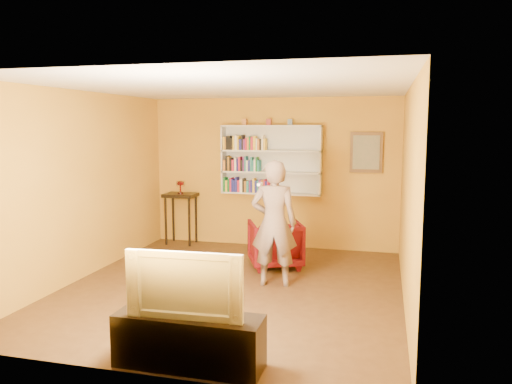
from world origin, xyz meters
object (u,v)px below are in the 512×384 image
bookshelf (272,160)px  television (188,282)px  person (274,223)px  tv_cabinet (189,341)px  armchair (275,244)px  ruby_lustre (180,184)px  console_table (181,202)px

bookshelf → television: 4.74m
person → television: bearing=76.6°
bookshelf → tv_cabinet: (0.28, -4.66, -1.35)m
person → tv_cabinet: size_ratio=1.27×
armchair → ruby_lustre: bearing=-50.8°
ruby_lustre → person: size_ratio=0.13×
bookshelf → ruby_lustre: 1.78m
console_table → person: person is taller
armchair → tv_cabinet: bearing=66.0°
bookshelf → console_table: 1.89m
television → bookshelf: bearing=90.6°
bookshelf → tv_cabinet: bookshelf is taller
armchair → tv_cabinet: (-0.06, -3.42, -0.12)m
console_table → television: (1.98, -4.50, 0.01)m
bookshelf → ruby_lustre: size_ratio=7.73×
console_table → television: bearing=-66.2°
console_table → armchair: bearing=-27.8°
ruby_lustre → tv_cabinet: 5.00m
person → bookshelf: bearing=-84.4°
person → console_table: bearing=-49.7°
television → person: bearing=81.8°
bookshelf → person: bookshelf is taller
person → tv_cabinet: person is taller
console_table → armchair: 2.35m
ruby_lustre → console_table: bearing=-45.0°
bookshelf → console_table: bookshelf is taller
person → tv_cabinet: (-0.24, -2.51, -0.63)m
bookshelf → console_table: (-1.71, -0.16, -0.81)m
tv_cabinet → console_table: bearing=113.8°
armchair → person: person is taller
person → armchair: bearing=-86.8°
tv_cabinet → person: bearing=84.6°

